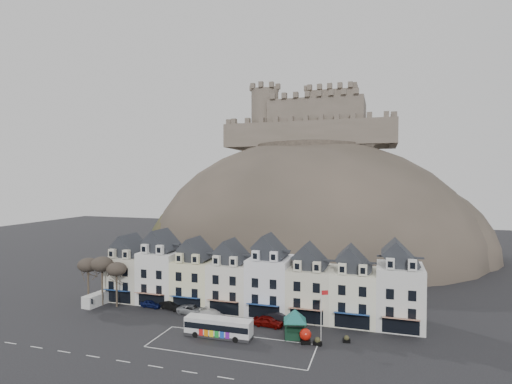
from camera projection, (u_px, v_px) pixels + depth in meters
ground at (214, 348)px, 52.81m from camera, size 300.00×300.00×0.00m
coach_bay_markings at (231, 346)px, 53.40m from camera, size 22.00×7.50×0.01m
townhouse_terrace at (252, 279)px, 67.81m from camera, size 54.40×9.35×11.80m
castle_hill at (311, 254)px, 118.13m from camera, size 100.00×76.00×68.00m
castle at (313, 121)px, 123.69m from camera, size 50.20×22.20×22.00m
tree_left_far at (88, 265)px, 71.32m from camera, size 3.61×3.61×8.24m
tree_left_mid at (102, 264)px, 70.41m from camera, size 3.78×3.78×8.64m
tree_left_near at (116, 270)px, 69.53m from camera, size 3.43×3.43×7.84m
bus at (218, 327)px, 56.26m from camera, size 9.73×2.39×2.74m
bus_shelter at (295, 316)px, 56.12m from camera, size 6.15×6.15×4.03m
red_buoy at (305, 336)px, 54.25m from camera, size 1.65×1.65×1.99m
flagpole at (322, 311)px, 55.00m from camera, size 0.96×0.48×7.22m
white_van at (95, 300)px, 70.32m from camera, size 2.38×4.68×2.06m
planter_west at (347, 339)px, 54.45m from camera, size 1.06×0.69×0.99m
planter_east at (318, 341)px, 53.54m from camera, size 1.18×0.78×1.11m
car_navy at (152, 304)px, 69.34m from camera, size 4.08×1.90×1.35m
car_black at (172, 305)px, 68.16m from camera, size 4.72×2.62×1.47m
car_silver at (193, 310)px, 65.99m from camera, size 5.19×2.53×1.45m
car_white at (213, 315)px, 63.59m from camera, size 5.31×3.57×1.43m
car_maroon at (268, 321)px, 60.39m from camera, size 4.79×2.27×1.58m
car_charcoal at (280, 317)px, 62.41m from camera, size 4.60×1.69×1.51m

